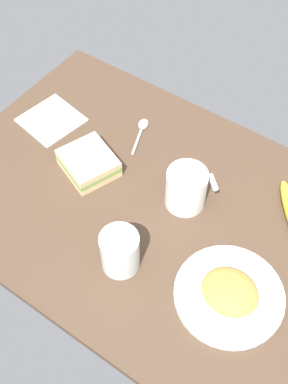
% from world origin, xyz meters
% --- Properties ---
extents(tabletop, '(0.90, 0.64, 0.02)m').
position_xyz_m(tabletop, '(0.00, 0.00, 0.01)').
color(tabletop, '#4C3828').
rests_on(tabletop, ground).
extents(plate_of_food, '(0.21, 0.21, 0.04)m').
position_xyz_m(plate_of_food, '(-0.26, 0.09, 0.03)').
color(plate_of_food, white).
rests_on(plate_of_food, tabletop).
extents(coffee_mug_black, '(0.10, 0.10, 0.09)m').
position_xyz_m(coffee_mug_black, '(-0.07, -0.05, 0.07)').
color(coffee_mug_black, white).
rests_on(coffee_mug_black, tabletop).
extents(sandwich_main, '(0.15, 0.14, 0.04)m').
position_xyz_m(sandwich_main, '(0.15, 0.00, 0.04)').
color(sandwich_main, beige).
rests_on(sandwich_main, tabletop).
extents(glass_of_milk, '(0.08, 0.08, 0.09)m').
position_xyz_m(glass_of_milk, '(-0.05, 0.15, 0.06)').
color(glass_of_milk, silver).
rests_on(glass_of_milk, tabletop).
extents(spoon, '(0.06, 0.12, 0.01)m').
position_xyz_m(spoon, '(0.12, -0.16, 0.02)').
color(spoon, silver).
rests_on(spoon, tabletop).
extents(paper_napkin, '(0.15, 0.15, 0.00)m').
position_xyz_m(paper_napkin, '(0.33, -0.07, 0.02)').
color(paper_napkin, white).
rests_on(paper_napkin, tabletop).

